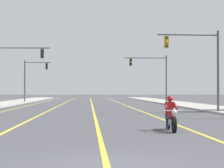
{
  "coord_description": "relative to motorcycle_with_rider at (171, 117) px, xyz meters",
  "views": [
    {
      "loc": [
        -0.36,
        -9.43,
        1.65
      ],
      "look_at": [
        1.22,
        19.5,
        2.13
      ],
      "focal_mm": 68.82,
      "sensor_mm": 36.0,
      "label": 1
    }
  ],
  "objects": [
    {
      "name": "traffic_signal_near_right",
      "position": [
        4.97,
        13.97,
        3.5
      ],
      "size": [
        4.74,
        0.54,
        6.2
      ],
      "color": "#47474C",
      "rests_on": "ground"
    },
    {
      "name": "motorcycle_with_rider",
      "position": [
        0.0,
        0.0,
        0.0
      ],
      "size": [
        0.7,
        2.19,
        1.46
      ],
      "color": "black",
      "rests_on": "ground"
    },
    {
      "name": "sidewalk_kerb_right",
      "position": [
        8.05,
        31.79,
        -0.52
      ],
      "size": [
        4.4,
        110.0,
        0.14
      ],
      "primitive_type": "cube",
      "color": "#ADA89E",
      "rests_on": "ground"
    },
    {
      "name": "traffic_signal_mid_left",
      "position": [
        -11.67,
        45.45,
        3.44
      ],
      "size": [
        3.81,
        0.39,
        6.2
      ],
      "color": "#47474C",
      "rests_on": "ground"
    },
    {
      "name": "lane_stripe_left",
      "position": [
        -6.76,
        36.79,
        -0.58
      ],
      "size": [
        0.16,
        100.0,
        0.01
      ],
      "primitive_type": "cube",
      "color": "yellow",
      "rests_on": "ground"
    },
    {
      "name": "lane_stripe_center",
      "position": [
        -3.0,
        36.79,
        -0.58
      ],
      "size": [
        0.16,
        100.0,
        0.01
      ],
      "primitive_type": "cube",
      "color": "yellow",
      "rests_on": "ground"
    },
    {
      "name": "traffic_signal_near_left",
      "position": [
        -10.83,
        24.39,
        3.54
      ],
      "size": [
        5.32,
        0.37,
        6.2
      ],
      "color": "#47474C",
      "rests_on": "ground"
    },
    {
      "name": "lane_stripe_far_left",
      "position": [
        -10.32,
        36.79,
        -0.58
      ],
      "size": [
        0.16,
        100.0,
        0.01
      ],
      "primitive_type": "cube",
      "color": "yellow",
      "rests_on": "ground"
    },
    {
      "name": "ground_plane",
      "position": [
        -3.04,
        -8.21,
        -0.59
      ],
      "size": [
        400.0,
        400.0,
        0.0
      ],
      "primitive_type": "plane",
      "color": "#47474C"
    },
    {
      "name": "lane_stripe_right",
      "position": [
        0.9,
        36.79,
        -0.58
      ],
      "size": [
        0.16,
        100.0,
        0.01
      ],
      "primitive_type": "cube",
      "color": "yellow",
      "rests_on": "ground"
    },
    {
      "name": "traffic_signal_mid_right",
      "position": [
        4.85,
        36.11,
        3.54
      ],
      "size": [
        5.41,
        0.39,
        6.2
      ],
      "color": "#47474C",
      "rests_on": "ground"
    }
  ]
}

